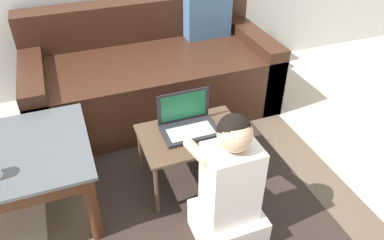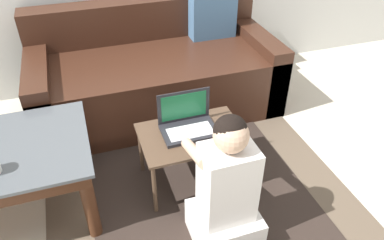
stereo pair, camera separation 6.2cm
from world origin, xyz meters
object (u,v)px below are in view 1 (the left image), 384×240
object	(u,v)px
laptop	(188,125)
computer_mouse	(228,124)
couch	(152,74)
laptop_desk	(192,139)
person_seated	(229,192)

from	to	relation	value
laptop	computer_mouse	xyz separation A→B (m)	(0.24, -0.05, -0.02)
couch	laptop	world-z (taller)	couch
laptop_desk	laptop	distance (m)	0.09
couch	laptop	xyz separation A→B (m)	(-0.02, -0.88, 0.12)
couch	laptop_desk	bearing A→B (deg)	-90.41
couch	person_seated	bearing A→B (deg)	-89.31
computer_mouse	person_seated	bearing A→B (deg)	-114.07
computer_mouse	laptop_desk	bearing A→B (deg)	178.30
laptop	computer_mouse	bearing A→B (deg)	-11.48
laptop_desk	person_seated	size ratio (longest dim) A/B	0.77
laptop_desk	person_seated	world-z (taller)	person_seated
laptop_desk	computer_mouse	xyz separation A→B (m)	(0.23, -0.01, 0.06)
computer_mouse	laptop	bearing A→B (deg)	168.52
laptop_desk	laptop	size ratio (longest dim) A/B	1.91
laptop_desk	person_seated	bearing A→B (deg)	-87.10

